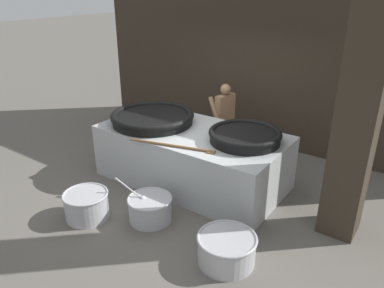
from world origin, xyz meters
name	(u,v)px	position (x,y,z in m)	size (l,w,h in m)	color
ground_plane	(192,180)	(0.00, 0.00, 0.00)	(60.00, 60.00, 0.00)	#666059
back_wall	(258,52)	(0.00, 2.38, 1.94)	(8.00, 0.24, 3.87)	#382D23
support_pillar	(361,100)	(2.55, 0.03, 1.94)	(0.50, 0.50, 3.87)	#382D23
hearth_platform	(192,156)	(0.00, 0.00, 0.47)	(3.19, 1.62, 0.95)	#B2B7B7
giant_wok_near	(153,117)	(-0.81, -0.07, 1.06)	(1.49, 1.49, 0.21)	black
giant_wok_far	(245,136)	(0.94, 0.12, 1.05)	(1.16, 1.16, 0.19)	black
stirring_paddle	(175,146)	(0.16, -0.70, 0.97)	(1.39, 0.43, 0.04)	brown
cook	(224,117)	(-0.13, 1.31, 0.80)	(0.41, 0.58, 1.47)	#9E7551
prep_bowl_vegetables	(150,208)	(0.18, -1.34, 0.21)	(0.85, 0.67, 0.64)	#B7B7BC
prep_bowl_meat	(86,204)	(-0.64, -1.84, 0.23)	(0.68, 0.68, 0.42)	#B7B7BC
prep_bowl_extra	(227,248)	(1.58, -1.48, 0.21)	(0.76, 0.76, 0.38)	#B7B7BC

